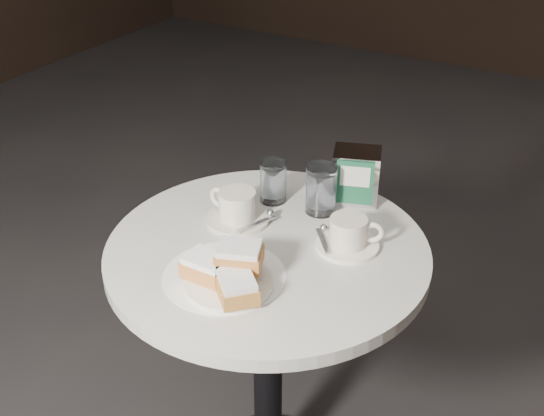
{
  "coord_description": "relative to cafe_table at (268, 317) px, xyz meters",
  "views": [
    {
      "loc": [
        0.62,
        -1.04,
        1.57
      ],
      "look_at": [
        0.0,
        0.02,
        0.83
      ],
      "focal_mm": 45.0,
      "sensor_mm": 36.0,
      "label": 1
    }
  ],
  "objects": [
    {
      "name": "cafe_table",
      "position": [
        0.0,
        0.0,
        0.0
      ],
      "size": [
        0.7,
        0.7,
        0.74
      ],
      "color": "black",
      "rests_on": "ground"
    },
    {
      "name": "coffee_cup_left",
      "position": [
        -0.11,
        0.05,
        0.23
      ],
      "size": [
        0.16,
        0.16,
        0.08
      ],
      "rotation": [
        0.0,
        0.0,
        -0.12
      ],
      "color": "beige",
      "rests_on": "cafe_table"
    },
    {
      "name": "coffee_cup_right",
      "position": [
        0.15,
        0.08,
        0.23
      ],
      "size": [
        0.18,
        0.18,
        0.07
      ],
      "rotation": [
        0.0,
        0.0,
        0.43
      ],
      "color": "white",
      "rests_on": "cafe_table"
    },
    {
      "name": "sugar_spill",
      "position": [
        -0.02,
        -0.14,
        0.2
      ],
      "size": [
        0.26,
        0.26,
        0.0
      ],
      "primitive_type": "cylinder",
      "rotation": [
        0.0,
        0.0,
        0.04
      ],
      "color": "white",
      "rests_on": "cafe_table"
    },
    {
      "name": "water_glass_right",
      "position": [
        0.03,
        0.19,
        0.25
      ],
      "size": [
        0.09,
        0.09,
        0.12
      ],
      "rotation": [
        0.0,
        0.0,
        -0.35
      ],
      "color": "silver",
      "rests_on": "cafe_table"
    },
    {
      "name": "napkin_dispenser",
      "position": [
        0.08,
        0.28,
        0.26
      ],
      "size": [
        0.13,
        0.12,
        0.13
      ],
      "rotation": [
        0.0,
        0.0,
        0.35
      ],
      "color": "white",
      "rests_on": "cafe_table"
    },
    {
      "name": "water_glass_left",
      "position": [
        -0.09,
        0.18,
        0.25
      ],
      "size": [
        0.08,
        0.08,
        0.1
      ],
      "rotation": [
        0.0,
        0.0,
        0.32
      ],
      "color": "silver",
      "rests_on": "cafe_table"
    },
    {
      "name": "beignet_plate",
      "position": [
        0.01,
        -0.16,
        0.23
      ],
      "size": [
        0.22,
        0.22,
        0.09
      ],
      "rotation": [
        0.0,
        0.0,
        -0.32
      ],
      "color": "white",
      "rests_on": "cafe_table"
    }
  ]
}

